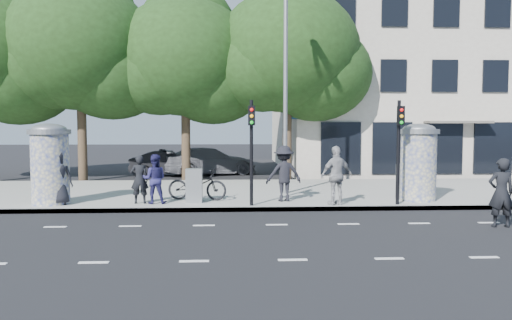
{
  "coord_description": "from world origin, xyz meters",
  "views": [
    {
      "loc": [
        -1.24,
        -12.14,
        2.75
      ],
      "look_at": [
        -0.47,
        3.5,
        1.65
      ],
      "focal_mm": 35.0,
      "sensor_mm": 36.0,
      "label": 1
    }
  ],
  "objects": [
    {
      "name": "cabinet_left",
      "position": [
        -2.5,
        4.58,
        0.72
      ],
      "size": [
        0.54,
        0.4,
        1.14
      ],
      "primitive_type": "cube",
      "rotation": [
        0.0,
        0.0,
        -0.0
      ],
      "color": "gray",
      "rests_on": "sidewalk"
    },
    {
      "name": "man_road",
      "position": [
        6.0,
        0.81,
        0.93
      ],
      "size": [
        0.72,
        0.51,
        1.87
      ],
      "primitive_type": "imported",
      "rotation": [
        0.0,
        0.0,
        3.04
      ],
      "color": "black",
      "rests_on": "ground"
    },
    {
      "name": "lane_dash_far",
      "position": [
        0.0,
        1.4,
        0.0
      ],
      "size": [
        32.0,
        0.12,
        0.01
      ],
      "primitive_type": "cube",
      "color": "silver",
      "rests_on": "ground"
    },
    {
      "name": "ad_column_left",
      "position": [
        -7.2,
        4.5,
        1.54
      ],
      "size": [
        1.36,
        1.36,
        2.65
      ],
      "color": "beige",
      "rests_on": "sidewalk"
    },
    {
      "name": "ped_c",
      "position": [
        -3.79,
        4.41,
        0.97
      ],
      "size": [
        0.81,
        0.64,
        1.64
      ],
      "primitive_type": "imported",
      "rotation": [
        0.0,
        0.0,
        3.16
      ],
      "color": "#222051",
      "rests_on": "sidewalk"
    },
    {
      "name": "ped_a",
      "position": [
        -6.87,
        4.26,
        1.04
      ],
      "size": [
        0.97,
        0.73,
        1.78
      ],
      "primitive_type": "imported",
      "rotation": [
        0.0,
        0.0,
        3.34
      ],
      "color": "black",
      "rests_on": "sidewalk"
    },
    {
      "name": "ground",
      "position": [
        0.0,
        0.0,
        0.0
      ],
      "size": [
        120.0,
        120.0,
        0.0
      ],
      "primitive_type": "plane",
      "color": "black",
      "rests_on": "ground"
    },
    {
      "name": "curb",
      "position": [
        0.0,
        3.55,
        0.07
      ],
      "size": [
        40.0,
        0.1,
        0.16
      ],
      "primitive_type": "cube",
      "color": "slate",
      "rests_on": "ground"
    },
    {
      "name": "street_lamp",
      "position": [
        0.8,
        6.63,
        4.79
      ],
      "size": [
        0.25,
        0.93,
        8.0
      ],
      "color": "slate",
      "rests_on": "sidewalk"
    },
    {
      "name": "lane_dash_near",
      "position": [
        0.0,
        -2.2,
        0.0
      ],
      "size": [
        32.0,
        0.12,
        0.01
      ],
      "primitive_type": "cube",
      "color": "silver",
      "rests_on": "ground"
    },
    {
      "name": "ped_d",
      "position": [
        0.54,
        4.74,
        1.1
      ],
      "size": [
        1.33,
        0.9,
        1.9
      ],
      "primitive_type": "imported",
      "rotation": [
        0.0,
        0.0,
        3.31
      ],
      "color": "black",
      "rests_on": "sidewalk"
    },
    {
      "name": "ad_column_right",
      "position": [
        5.2,
        4.7,
        1.54
      ],
      "size": [
        1.36,
        1.36,
        2.65
      ],
      "color": "beige",
      "rests_on": "sidewalk"
    },
    {
      "name": "ped_b",
      "position": [
        -4.29,
        4.45,
        0.95
      ],
      "size": [
        0.62,
        0.45,
        1.61
      ],
      "primitive_type": "imported",
      "rotation": [
        0.0,
        0.0,
        3.25
      ],
      "color": "black",
      "rests_on": "sidewalk"
    },
    {
      "name": "tree_center",
      "position": [
        1.5,
        12.3,
        6.31
      ],
      "size": [
        7.0,
        7.0,
        9.3
      ],
      "color": "#38281C",
      "rests_on": "ground"
    },
    {
      "name": "tree_mid_left",
      "position": [
        -8.5,
        12.5,
        6.5
      ],
      "size": [
        7.2,
        7.2,
        9.57
      ],
      "color": "#38281C",
      "rests_on": "ground"
    },
    {
      "name": "car_right",
      "position": [
        -2.46,
        15.38,
        0.76
      ],
      "size": [
        3.8,
        5.62,
        1.51
      ],
      "primitive_type": "imported",
      "rotation": [
        0.0,
        0.0,
        1.93
      ],
      "color": "slate",
      "rests_on": "ground"
    },
    {
      "name": "building",
      "position": [
        12.0,
        19.99,
        5.99
      ],
      "size": [
        20.3,
        15.85,
        12.0
      ],
      "color": "#B0A393",
      "rests_on": "ground"
    },
    {
      "name": "bicycle",
      "position": [
        -2.43,
        5.1,
        0.69
      ],
      "size": [
        1.12,
        2.17,
        1.09
      ],
      "primitive_type": "imported",
      "rotation": [
        0.0,
        0.0,
        1.37
      ],
      "color": "black",
      "rests_on": "sidewalk"
    },
    {
      "name": "traffic_pole_near",
      "position": [
        -0.6,
        3.79,
        2.23
      ],
      "size": [
        0.22,
        0.31,
        3.4
      ],
      "color": "black",
      "rests_on": "sidewalk"
    },
    {
      "name": "sidewalk",
      "position": [
        0.0,
        7.5,
        0.07
      ],
      "size": [
        40.0,
        8.0,
        0.15
      ],
      "primitive_type": "cube",
      "color": "gray",
      "rests_on": "ground"
    },
    {
      "name": "cabinet_right",
      "position": [
        4.89,
        5.0,
        0.76
      ],
      "size": [
        0.63,
        0.49,
        1.22
      ],
      "primitive_type": "cube",
      "rotation": [
        0.0,
        0.0,
        0.11
      ],
      "color": "#5C5D60",
      "rests_on": "sidewalk"
    },
    {
      "name": "tree_near_left",
      "position": [
        -3.5,
        12.7,
        6.06
      ],
      "size": [
        6.8,
        6.8,
        8.97
      ],
      "color": "#38281C",
      "rests_on": "ground"
    },
    {
      "name": "ped_e",
      "position": [
        2.18,
        3.85,
        1.11
      ],
      "size": [
        1.28,
        0.99,
        1.92
      ],
      "primitive_type": "imported",
      "rotation": [
        0.0,
        0.0,
        3.49
      ],
      "color": "gray",
      "rests_on": "sidewalk"
    },
    {
      "name": "traffic_pole_far",
      "position": [
        4.2,
        3.79,
        2.23
      ],
      "size": [
        0.22,
        0.31,
        3.4
      ],
      "color": "black",
      "rests_on": "sidewalk"
    },
    {
      "name": "car_mid",
      "position": [
        -4.65,
        14.95,
        0.67
      ],
      "size": [
        1.62,
        4.15,
        1.35
      ],
      "primitive_type": "imported",
      "rotation": [
        0.0,
        0.0,
        1.62
      ],
      "color": "black",
      "rests_on": "ground"
    }
  ]
}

